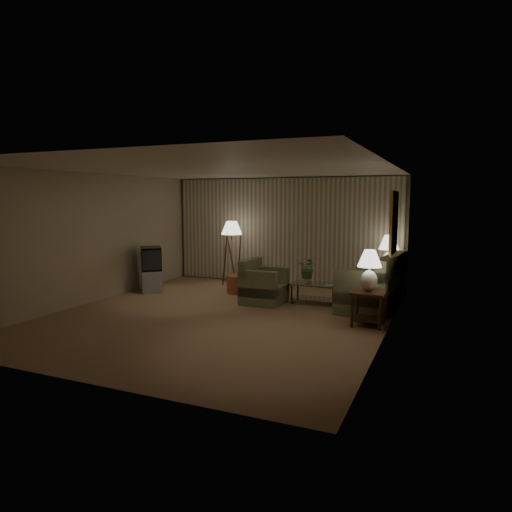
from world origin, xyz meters
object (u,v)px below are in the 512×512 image
(table_lamp_far, at_px, (389,249))
(ottoman, at_px, (240,284))
(sofa, at_px, (372,287))
(vase, at_px, (308,280))
(side_table_near, at_px, (368,302))
(crt_tv, at_px, (151,259))
(armchair, at_px, (264,286))
(coffee_table, at_px, (315,290))
(side_table_far, at_px, (388,278))
(table_lamp_near, at_px, (369,267))
(floor_lamp, at_px, (232,252))
(tv_cabinet, at_px, (152,280))

(table_lamp_far, relative_size, ottoman, 1.25)
(sofa, distance_m, table_lamp_far, 1.38)
(ottoman, bearing_deg, sofa, -5.54)
(vase, bearing_deg, side_table_near, -40.80)
(sofa, height_order, side_table_near, sofa)
(side_table_near, relative_size, crt_tv, 0.77)
(armchair, distance_m, coffee_table, 1.05)
(coffee_table, bearing_deg, table_lamp_far, 45.63)
(side_table_far, relative_size, coffee_table, 0.60)
(table_lamp_far, distance_m, ottoman, 3.44)
(table_lamp_near, xyz_separation_m, floor_lamp, (-3.79, 2.44, -0.18))
(side_table_far, bearing_deg, coffee_table, -134.37)
(coffee_table, height_order, floor_lamp, floor_lamp)
(side_table_near, distance_m, coffee_table, 1.81)
(armchair, bearing_deg, sofa, -76.54)
(side_table_far, xyz_separation_m, ottoman, (-3.20, -0.93, -0.20))
(floor_lamp, distance_m, vase, 2.65)
(sofa, bearing_deg, table_lamp_far, 178.99)
(side_table_near, bearing_deg, floor_lamp, 147.29)
(sofa, height_order, vase, sofa)
(coffee_table, height_order, tv_cabinet, tv_cabinet)
(ottoman, relative_size, vase, 3.87)
(table_lamp_far, relative_size, vase, 4.83)
(tv_cabinet, xyz_separation_m, floor_lamp, (1.41, 1.43, 0.59))
(sofa, bearing_deg, floor_lamp, -100.64)
(tv_cabinet, xyz_separation_m, crt_tv, (0.00, 0.00, 0.52))
(sofa, distance_m, side_table_far, 1.24)
(ottoman, bearing_deg, vase, -12.74)
(tv_cabinet, bearing_deg, ottoman, 69.15)
(side_table_far, bearing_deg, sofa, -96.97)
(sofa, relative_size, vase, 13.39)
(armchair, xyz_separation_m, side_table_near, (2.28, -0.88, 0.05))
(armchair, bearing_deg, table_lamp_far, -52.36)
(ottoman, bearing_deg, table_lamp_near, -27.22)
(coffee_table, bearing_deg, crt_tv, -176.40)
(side_table_near, relative_size, vase, 3.79)
(floor_lamp, bearing_deg, crt_tv, -134.55)
(sofa, height_order, floor_lamp, floor_lamp)
(sofa, distance_m, table_lamp_near, 1.48)
(sofa, height_order, table_lamp_near, table_lamp_near)
(side_table_near, relative_size, table_lamp_near, 0.85)
(table_lamp_far, xyz_separation_m, ottoman, (-3.20, -0.93, -0.85))
(armchair, xyz_separation_m, ottoman, (-0.92, 0.77, -0.16))
(side_table_near, xyz_separation_m, table_lamp_near, (-0.00, -0.00, 0.60))
(sofa, xyz_separation_m, tv_cabinet, (-5.05, -0.35, -0.18))
(side_table_far, distance_m, table_lamp_near, 2.65)
(armchair, relative_size, table_lamp_far, 1.15)
(side_table_near, bearing_deg, table_lamp_near, -165.96)
(tv_cabinet, height_order, ottoman, tv_cabinet)
(table_lamp_far, bearing_deg, armchair, -143.31)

